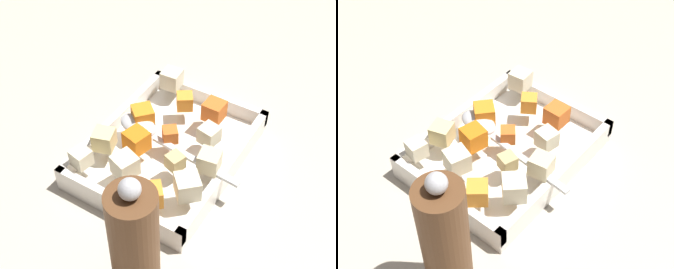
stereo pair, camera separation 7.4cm
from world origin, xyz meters
TOP-DOWN VIEW (x-y plane):
  - ground_plane at (0.00, 0.00)m, footprint 4.00×4.00m
  - baking_dish at (-0.02, 0.02)m, footprint 0.28×0.22m
  - carrot_chunk_far_right at (0.06, 0.04)m, footprint 0.04×0.04m
  - carrot_chunk_back_center at (0.06, -0.02)m, footprint 0.03×0.03m
  - carrot_chunk_corner_ne at (-0.02, 0.02)m, footprint 0.03×0.03m
  - carrot_chunk_near_right at (-0.13, -0.02)m, footprint 0.04×0.04m
  - carrot_chunk_corner_se at (-0.01, 0.07)m, footprint 0.04×0.04m
  - carrot_chunk_far_left at (-0.06, 0.05)m, footprint 0.04×0.04m
  - potato_chunk_heap_side at (-0.11, 0.04)m, footprint 0.04×0.04m
  - potato_chunk_mid_right at (-0.10, -0.06)m, footprint 0.05×0.05m
  - potato_chunk_rim_edge at (0.01, -0.04)m, footprint 0.03×0.03m
  - potato_chunk_near_left at (-0.04, -0.06)m, footprint 0.03×0.03m
  - potato_chunk_under_handle at (-0.06, -0.02)m, footprint 0.03×0.03m
  - potato_chunk_heap_top at (-0.13, 0.10)m, footprint 0.03×0.03m
  - potato_chunk_corner_nw at (0.10, 0.08)m, footprint 0.03×0.03m
  - potato_chunk_center at (-0.08, 0.09)m, footprint 0.04×0.04m
  - serving_spoon at (-0.03, 0.06)m, footprint 0.05×0.22m
  - pepper_mill at (-0.23, -0.07)m, footprint 0.06×0.06m

SIDE VIEW (x-z plane):
  - ground_plane at x=0.00m, z-range 0.00..0.00m
  - baking_dish at x=-0.02m, z-range -0.01..0.03m
  - serving_spoon at x=-0.03m, z-range 0.04..0.06m
  - carrot_chunk_corner_ne at x=-0.02m, z-range 0.04..0.06m
  - potato_chunk_under_handle at x=-0.06m, z-range 0.04..0.07m
  - carrot_chunk_far_right at x=0.06m, z-range 0.04..0.07m
  - potato_chunk_heap_top at x=-0.13m, z-range 0.04..0.07m
  - potato_chunk_rim_edge at x=0.01m, z-range 0.04..0.07m
  - carrot_chunk_near_right at x=-0.13m, z-range 0.04..0.07m
  - potato_chunk_near_left at x=-0.04m, z-range 0.04..0.07m
  - potato_chunk_center at x=-0.08m, z-range 0.04..0.07m
  - potato_chunk_corner_nw at x=0.10m, z-range 0.04..0.07m
  - carrot_chunk_back_center at x=0.06m, z-range 0.04..0.07m
  - carrot_chunk_corner_se at x=-0.01m, z-range 0.04..0.07m
  - carrot_chunk_far_left at x=-0.06m, z-range 0.04..0.07m
  - potato_chunk_heap_side at x=-0.11m, z-range 0.04..0.07m
  - potato_chunk_mid_right at x=-0.10m, z-range 0.04..0.07m
  - pepper_mill at x=-0.23m, z-range -0.01..0.20m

